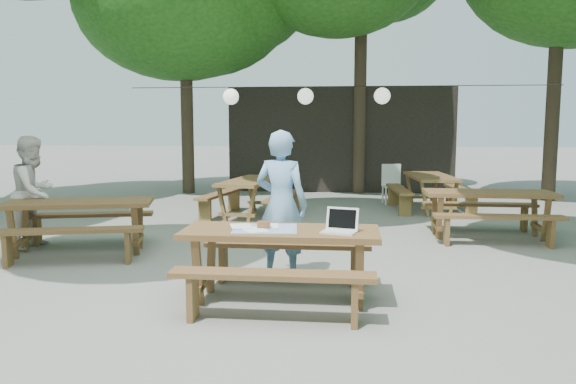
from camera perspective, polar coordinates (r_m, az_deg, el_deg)
The scene contains 13 objects.
ground at distance 6.26m, azimuth -0.68°, elevation -9.96°, with size 80.00×80.00×0.00m, color slate.
pavilion at distance 16.46m, azimuth 5.41°, elevation 5.44°, with size 6.00×3.00×2.80m, color black.
main_picnic_table at distance 5.82m, azimuth -0.74°, elevation -7.32°, with size 2.00×1.58×0.75m.
picnic_table_nw at distance 8.43m, azimuth -20.44°, elevation -3.29°, with size 2.23×2.00×0.75m.
picnic_table_ne at distance 9.54m, azimuth 19.67°, elevation -2.11°, with size 2.01×1.59×0.75m.
picnic_table_far_w at distance 10.95m, azimuth -3.75°, elevation -0.60°, with size 1.86×2.13×0.75m.
picnic_table_far_e at distance 12.20m, azimuth 14.23°, elevation -0.02°, with size 1.72×2.06×0.75m.
woman at distance 6.59m, azimuth -0.68°, elevation -1.30°, with size 0.64×0.42×1.75m, color #7AADDF.
second_person at distance 9.07m, azimuth -24.40°, elevation 0.01°, with size 0.80×0.62×1.65m, color silver.
plastic_chair at distance 13.09m, azimuth 10.56°, elevation -0.04°, with size 0.49×0.49×0.90m.
laptop at distance 5.61m, azimuth 5.35°, elevation -3.45°, with size 0.39×0.34×0.24m.
tabletop_clutter at distance 5.77m, azimuth -2.47°, elevation -3.65°, with size 0.76×0.61×0.08m.
paper_lanterns at distance 12.00m, azimuth 1.85°, elevation 9.72°, with size 9.00×0.34×0.38m.
Camera 1 is at (0.71, -5.95, 1.82)m, focal length 35.00 mm.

